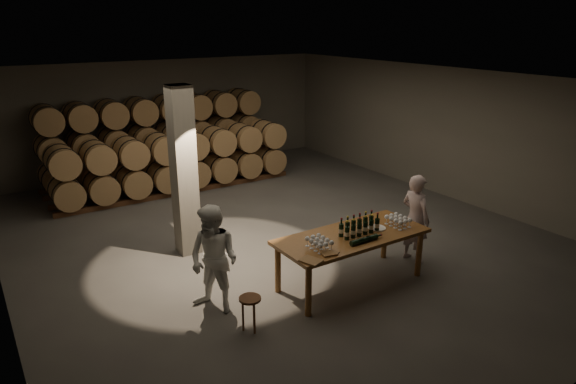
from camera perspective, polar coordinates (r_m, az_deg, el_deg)
room at (r=9.67m, az=-11.50°, el=2.16°), size 12.00×12.00×12.00m
tasting_table at (r=8.62m, az=7.08°, el=-5.35°), size 2.60×1.10×0.90m
barrel_stack_back at (r=14.74m, az=-14.37°, el=5.98°), size 6.26×0.95×2.31m
barrel_stack_front at (r=13.54m, az=-12.26°, el=3.43°), size 6.26×0.95×1.57m
bottle_cluster at (r=8.59m, az=7.93°, el=-3.88°), size 0.73×0.23×0.33m
lying_bottles at (r=8.31m, az=8.51°, el=-5.27°), size 0.64×0.09×0.09m
glass_cluster_left at (r=8.00m, az=3.50°, el=-5.46°), size 0.30×0.41×0.17m
glass_cluster_right at (r=9.03m, az=12.15°, el=-2.94°), size 0.30×0.41×0.17m
plate at (r=8.89m, az=9.84°, el=-3.95°), size 0.31×0.31×0.02m
notebook_near at (r=7.85m, az=4.55°, el=-6.83°), size 0.26×0.22×0.03m
notebook_corner at (r=7.62m, az=2.57°, el=-7.64°), size 0.32×0.36×0.03m
pen at (r=7.87m, az=5.49°, el=-6.84°), size 0.13×0.05×0.01m
stool at (r=7.50m, az=-4.23°, el=-12.26°), size 0.32×0.32×0.53m
person_man at (r=9.65m, az=13.96°, el=-2.87°), size 0.43×0.63×1.66m
person_woman at (r=7.86m, az=-8.23°, el=-7.45°), size 0.96×1.03×1.70m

